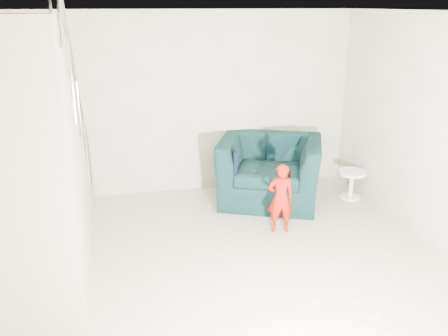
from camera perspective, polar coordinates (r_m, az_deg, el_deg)
The scene contains 10 objects.
floor at distance 5.13m, azimuth 1.52°, elevation -13.49°, with size 5.50×5.50×0.00m, color gray.
ceiling at distance 4.32m, azimuth 1.84°, elevation 18.27°, with size 5.50×5.50×0.00m, color silver.
back_wall at distance 7.15m, azimuth -4.08°, elevation 7.67°, with size 5.00×5.00×0.00m, color #A19583.
armchair at distance 6.96m, azimuth 5.52°, elevation -0.26°, with size 1.43×1.25×0.93m, color black.
toddler at distance 6.01m, azimuth 6.83°, elevation -3.63°, with size 0.33×0.22×0.91m, color #A01F05.
side_table at distance 7.30m, azimuth 15.09°, elevation -1.40°, with size 0.43×0.43×0.43m.
staircase at distance 5.13m, azimuth -22.24°, elevation -3.10°, with size 1.02×3.03×3.62m.
cushion at distance 7.23m, azimuth 6.98°, elevation 2.46°, with size 0.48×0.14×0.46m, color black.
throw at distance 6.69m, azimuth 0.84°, elevation 0.12°, with size 0.05×0.52×0.59m, color black.
phone at distance 5.87m, azimuth 7.94°, elevation -0.73°, with size 0.02×0.05×0.10m, color black.
Camera 1 is at (-1.13, -4.17, 2.76)m, focal length 38.00 mm.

